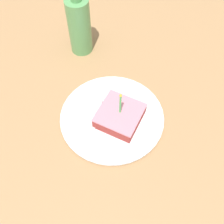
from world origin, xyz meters
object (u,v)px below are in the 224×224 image
bottle (79,24)px  fork (94,127)px  plate (112,117)px  cake_slice (120,116)px

bottle → fork: bearing=-54.4°
plate → bottle: bottle is taller
cake_slice → bottle: (-0.24, 0.21, 0.07)m
plate → cake_slice: bearing=-4.0°
fork → cake_slice: bearing=45.2°
bottle → plate: bearing=-43.8°
plate → fork: (-0.03, -0.05, 0.01)m
plate → cake_slice: size_ratio=2.44×
cake_slice → plate: bearing=176.0°
cake_slice → bottle: bottle is taller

